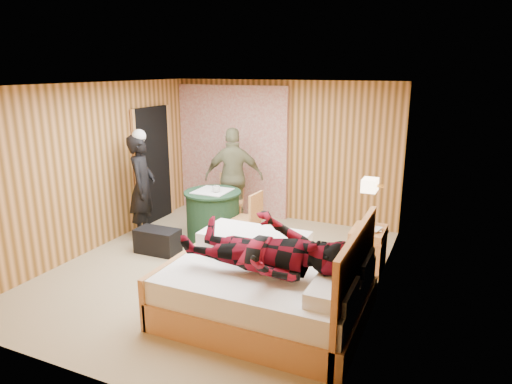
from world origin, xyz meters
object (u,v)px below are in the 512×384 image
at_px(duffel_bag, 158,241).
at_px(chair_far, 231,196).
at_px(man_at_table, 234,177).
at_px(bed, 270,287).
at_px(woman_standing, 142,187).
at_px(man_on_bed, 265,237).
at_px(wall_lamp, 370,185).
at_px(chair_near, 250,216).
at_px(nightstand, 367,248).
at_px(round_table, 213,215).

bearing_deg(duffel_bag, chair_far, 73.22).
bearing_deg(man_at_table, chair_far, 37.64).
height_order(bed, man_at_table, man_at_table).
bearing_deg(woman_standing, man_on_bed, -142.04).
bearing_deg(wall_lamp, chair_near, 165.84).
height_order(woman_standing, man_at_table, man_at_table).
xyz_separation_m(chair_near, duffel_bag, (-1.18, -0.78, -0.33)).
relative_size(bed, nightstand, 3.49).
relative_size(chair_near, woman_standing, 0.52).
xyz_separation_m(round_table, duffel_bag, (-0.47, -0.86, -0.22)).
xyz_separation_m(nightstand, man_at_table, (-2.51, 0.94, 0.55)).
bearing_deg(chair_near, chair_far, -132.80).
bearing_deg(man_at_table, duffel_bag, 52.51).
xyz_separation_m(man_at_table, man_on_bed, (1.78, -2.83, 0.15)).
height_order(chair_near, woman_standing, woman_standing).
height_order(chair_far, duffel_bag, chair_far).
height_order(nightstand, chair_far, chair_far).
bearing_deg(nightstand, chair_near, 177.19).
relative_size(wall_lamp, chair_near, 0.29).
distance_m(bed, woman_standing, 3.17).
bearing_deg(chair_far, chair_near, -69.74).
xyz_separation_m(bed, woman_standing, (-2.80, 1.41, 0.51)).
relative_size(bed, round_table, 2.37).
xyz_separation_m(bed, man_at_table, (-1.75, 2.60, 0.52)).
relative_size(chair_far, chair_near, 1.05).
height_order(wall_lamp, woman_standing, woman_standing).
distance_m(chair_near, man_at_table, 1.16).
distance_m(chair_far, duffel_bag, 1.67).
relative_size(chair_far, woman_standing, 0.55).
xyz_separation_m(nightstand, duffel_bag, (-2.99, -0.69, -0.12)).
bearing_deg(bed, nightstand, 65.34).
xyz_separation_m(wall_lamp, man_at_table, (-2.56, 1.32, -0.44)).
distance_m(wall_lamp, man_at_table, 2.91).
distance_m(wall_lamp, chair_near, 2.07).
xyz_separation_m(chair_near, man_on_bed, (1.08, -1.98, 0.50)).
bearing_deg(chair_near, wall_lamp, 80.45).
bearing_deg(wall_lamp, man_on_bed, -117.13).
height_order(nightstand, man_at_table, man_at_table).
bearing_deg(wall_lamp, man_at_table, 152.75).
xyz_separation_m(duffel_bag, man_on_bed, (2.26, -1.20, 0.83)).
xyz_separation_m(chair_far, man_at_table, (0.03, 0.05, 0.32)).
xyz_separation_m(chair_far, chair_near, (0.73, -0.80, -0.03)).
bearing_deg(wall_lamp, chair_far, 153.95).
height_order(nightstand, chair_near, chair_near).
distance_m(nightstand, man_on_bed, 2.14).
height_order(round_table, chair_near, chair_near).
bearing_deg(chair_near, nightstand, 91.81).
xyz_separation_m(woman_standing, man_at_table, (1.04, 1.19, 0.01)).
bearing_deg(nightstand, round_table, 176.05).
relative_size(round_table, chair_far, 0.98).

